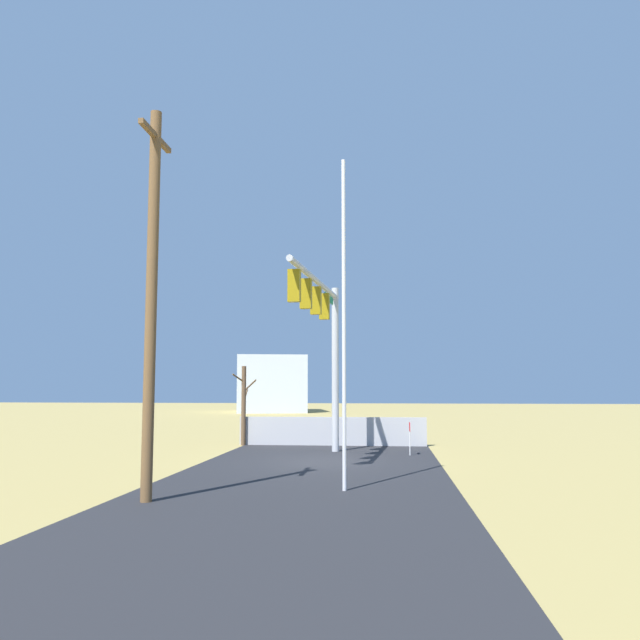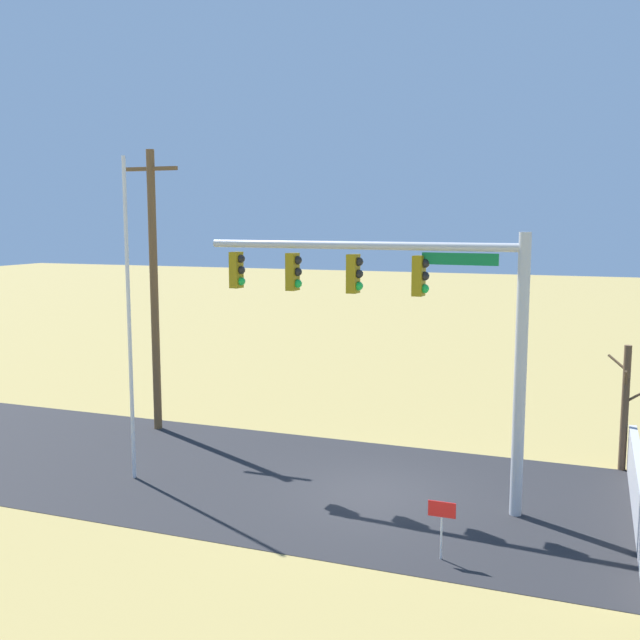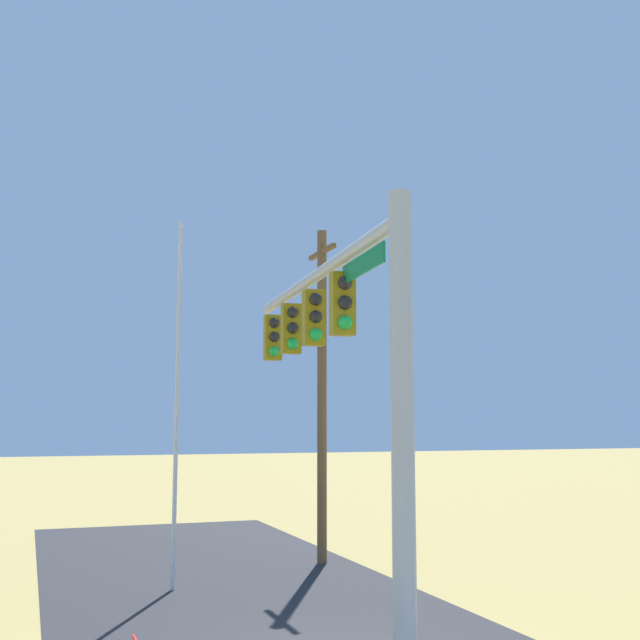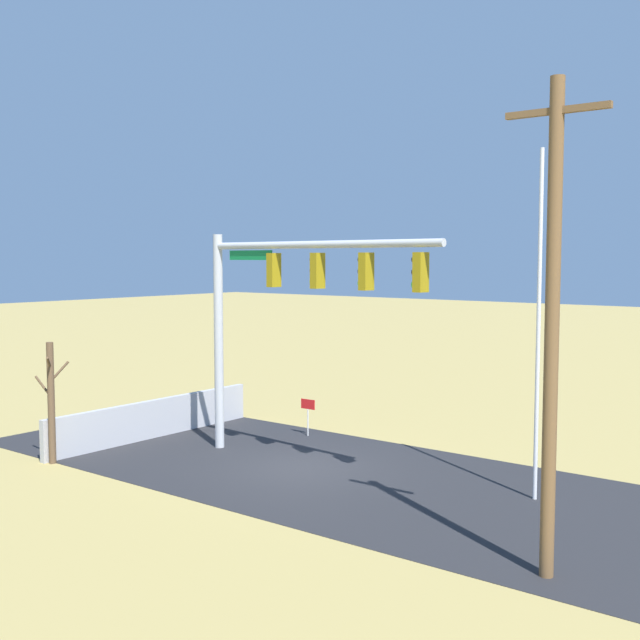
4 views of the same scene
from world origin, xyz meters
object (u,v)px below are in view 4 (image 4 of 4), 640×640
object	(u,v)px
flagpole	(538,327)
utility_pole	(552,323)
signal_mast	(282,295)
bare_tree	(51,401)
open_sign	(308,409)

from	to	relation	value
flagpole	utility_pole	distance (m)	4.77
flagpole	utility_pole	xyz separation A→B (m)	(-2.02, 4.30, 0.47)
signal_mast	bare_tree	size ratio (longest dim) A/B	2.38
utility_pole	bare_tree	bearing A→B (deg)	3.79
bare_tree	flagpole	bearing A→B (deg)	-156.76
bare_tree	open_sign	distance (m)	8.05
signal_mast	bare_tree	world-z (taller)	signal_mast
open_sign	flagpole	bearing A→B (deg)	167.49
signal_mast	open_sign	distance (m)	5.24
flagpole	bare_tree	size ratio (longest dim) A/B	2.42
signal_mast	flagpole	world-z (taller)	flagpole
utility_pole	signal_mast	bearing A→B (deg)	-18.84
signal_mast	utility_pole	size ratio (longest dim) A/B	0.92
signal_mast	open_sign	xyz separation A→B (m)	(1.57, -3.12, -3.90)
flagpole	bare_tree	distance (m)	13.49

